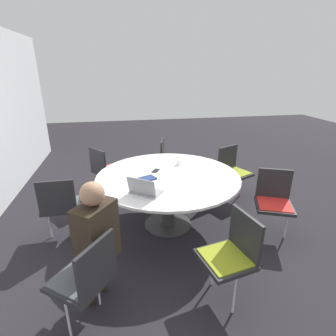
{
  "coord_description": "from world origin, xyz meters",
  "views": [
    {
      "loc": [
        -3.1,
        0.58,
        2.06
      ],
      "look_at": [
        0.0,
        0.0,
        0.85
      ],
      "focal_mm": 28.0,
      "sensor_mm": 36.0,
      "label": 1
    }
  ],
  "objects_px": {
    "chair_2": "(274,198)",
    "chair_5": "(105,168)",
    "spiral_notebook": "(147,179)",
    "cell_phone": "(156,171)",
    "chair_3": "(233,168)",
    "chair_1": "(232,251)",
    "laptop": "(144,190)",
    "coffee_cup": "(179,162)",
    "chair_6": "(60,203)",
    "chair_0": "(86,275)",
    "chair_4": "(169,158)",
    "person_0": "(96,236)"
  },
  "relations": [
    {
      "from": "chair_0",
      "to": "chair_2",
      "type": "distance_m",
      "value": 2.38
    },
    {
      "from": "chair_2",
      "to": "chair_5",
      "type": "distance_m",
      "value": 2.61
    },
    {
      "from": "chair_4",
      "to": "person_0",
      "type": "relative_size",
      "value": 0.71
    },
    {
      "from": "chair_2",
      "to": "cell_phone",
      "type": "relative_size",
      "value": 5.57
    },
    {
      "from": "chair_1",
      "to": "spiral_notebook",
      "type": "relative_size",
      "value": 3.42
    },
    {
      "from": "chair_5",
      "to": "laptop",
      "type": "distance_m",
      "value": 1.65
    },
    {
      "from": "chair_1",
      "to": "chair_4",
      "type": "xyz_separation_m",
      "value": [
        2.64,
        0.06,
        0.0
      ]
    },
    {
      "from": "person_0",
      "to": "laptop",
      "type": "xyz_separation_m",
      "value": [
        0.64,
        -0.49,
        0.09
      ]
    },
    {
      "from": "chair_2",
      "to": "chair_5",
      "type": "relative_size",
      "value": 1.0
    },
    {
      "from": "chair_1",
      "to": "chair_2",
      "type": "relative_size",
      "value": 1.0
    },
    {
      "from": "laptop",
      "to": "chair_1",
      "type": "bearing_deg",
      "value": 166.51
    },
    {
      "from": "chair_1",
      "to": "chair_3",
      "type": "bearing_deg",
      "value": -35.39
    },
    {
      "from": "chair_3",
      "to": "spiral_notebook",
      "type": "distance_m",
      "value": 1.67
    },
    {
      "from": "chair_4",
      "to": "laptop",
      "type": "distance_m",
      "value": 1.95
    },
    {
      "from": "chair_6",
      "to": "cell_phone",
      "type": "bearing_deg",
      "value": 11.4
    },
    {
      "from": "person_0",
      "to": "chair_3",
      "type": "bearing_deg",
      "value": -13.03
    },
    {
      "from": "spiral_notebook",
      "to": "coffee_cup",
      "type": "xyz_separation_m",
      "value": [
        0.44,
        -0.51,
        0.03
      ]
    },
    {
      "from": "chair_1",
      "to": "spiral_notebook",
      "type": "height_order",
      "value": "chair_1"
    },
    {
      "from": "chair_6",
      "to": "laptop",
      "type": "distance_m",
      "value": 1.11
    },
    {
      "from": "chair_0",
      "to": "chair_5",
      "type": "bearing_deg",
      "value": 34.65
    },
    {
      "from": "chair_0",
      "to": "laptop",
      "type": "bearing_deg",
      "value": 3.71
    },
    {
      "from": "chair_1",
      "to": "chair_6",
      "type": "xyz_separation_m",
      "value": [
        1.23,
        1.69,
        0.0
      ]
    },
    {
      "from": "chair_5",
      "to": "chair_6",
      "type": "relative_size",
      "value": 1.0
    },
    {
      "from": "chair_0",
      "to": "spiral_notebook",
      "type": "relative_size",
      "value": 3.42
    },
    {
      "from": "chair_6",
      "to": "coffee_cup",
      "type": "relative_size",
      "value": 10.7
    },
    {
      "from": "chair_6",
      "to": "coffee_cup",
      "type": "distance_m",
      "value": 1.66
    },
    {
      "from": "chair_6",
      "to": "person_0",
      "type": "relative_size",
      "value": 0.71
    },
    {
      "from": "chair_0",
      "to": "cell_phone",
      "type": "relative_size",
      "value": 5.57
    },
    {
      "from": "chair_3",
      "to": "spiral_notebook",
      "type": "xyz_separation_m",
      "value": [
        -0.72,
        1.48,
        0.24
      ]
    },
    {
      "from": "chair_6",
      "to": "person_0",
      "type": "distance_m",
      "value": 1.18
    },
    {
      "from": "chair_6",
      "to": "cell_phone",
      "type": "height_order",
      "value": "chair_6"
    },
    {
      "from": "chair_6",
      "to": "chair_2",
      "type": "bearing_deg",
      "value": -8.58
    },
    {
      "from": "chair_5",
      "to": "person_0",
      "type": "distance_m",
      "value": 2.19
    },
    {
      "from": "chair_1",
      "to": "person_0",
      "type": "height_order",
      "value": "person_0"
    },
    {
      "from": "chair_2",
      "to": "coffee_cup",
      "type": "height_order",
      "value": "chair_2"
    },
    {
      "from": "chair_0",
      "to": "laptop",
      "type": "xyz_separation_m",
      "value": [
        0.88,
        -0.56,
        0.28
      ]
    },
    {
      "from": "chair_0",
      "to": "spiral_notebook",
      "type": "distance_m",
      "value": 1.46
    },
    {
      "from": "chair_3",
      "to": "chair_5",
      "type": "distance_m",
      "value": 2.1
    },
    {
      "from": "cell_phone",
      "to": "person_0",
      "type": "bearing_deg",
      "value": 151.63
    },
    {
      "from": "chair_5",
      "to": "spiral_notebook",
      "type": "relative_size",
      "value": 3.42
    },
    {
      "from": "person_0",
      "to": "laptop",
      "type": "bearing_deg",
      "value": -1.1
    },
    {
      "from": "chair_0",
      "to": "chair_4",
      "type": "distance_m",
      "value": 2.95
    },
    {
      "from": "chair_5",
      "to": "laptop",
      "type": "height_order",
      "value": "laptop"
    },
    {
      "from": "spiral_notebook",
      "to": "chair_0",
      "type": "bearing_deg",
      "value": 153.82
    },
    {
      "from": "chair_2",
      "to": "chair_5",
      "type": "height_order",
      "value": "same"
    },
    {
      "from": "chair_2",
      "to": "person_0",
      "type": "height_order",
      "value": "person_0"
    },
    {
      "from": "coffee_cup",
      "to": "cell_phone",
      "type": "bearing_deg",
      "value": 116.6
    },
    {
      "from": "chair_1",
      "to": "chair_3",
      "type": "height_order",
      "value": "same"
    },
    {
      "from": "spiral_notebook",
      "to": "cell_phone",
      "type": "relative_size",
      "value": 1.63
    },
    {
      "from": "coffee_cup",
      "to": "cell_phone",
      "type": "distance_m",
      "value": 0.41
    }
  ]
}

